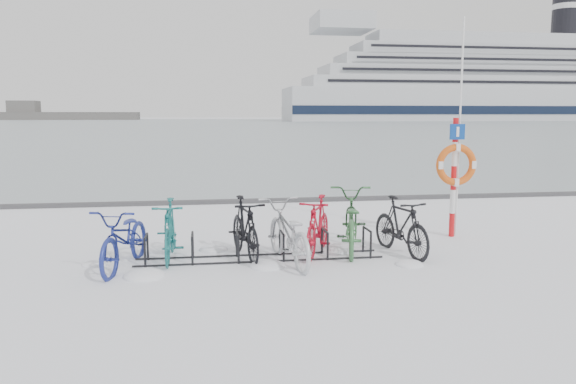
# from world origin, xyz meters

# --- Properties ---
(ground) EXTENTS (900.00, 900.00, 0.00)m
(ground) POSITION_xyz_m (0.00, 0.00, 0.00)
(ground) COLOR white
(ground) RESTS_ON ground
(ice_sheet) EXTENTS (400.00, 298.00, 0.02)m
(ice_sheet) POSITION_xyz_m (0.00, 155.00, 0.01)
(ice_sheet) COLOR #A4B1B9
(ice_sheet) RESTS_ON ground
(quay_edge) EXTENTS (400.00, 0.25, 0.10)m
(quay_edge) POSITION_xyz_m (0.00, 5.90, 0.05)
(quay_edge) COLOR #3F3F42
(quay_edge) RESTS_ON ground
(bike_rack) EXTENTS (4.00, 0.48, 0.46)m
(bike_rack) POSITION_xyz_m (0.00, 0.00, 0.18)
(bike_rack) COLOR black
(bike_rack) RESTS_ON ground
(lifebuoy_station) EXTENTS (0.80, 0.23, 4.14)m
(lifebuoy_station) POSITION_xyz_m (3.85, 1.11, 1.39)
(lifebuoy_station) COLOR red
(lifebuoy_station) RESTS_ON ground
(cruise_ferry) EXTENTS (137.09, 25.86, 45.04)m
(cruise_ferry) POSITION_xyz_m (96.41, 189.94, 12.27)
(cruise_ferry) COLOR silver
(cruise_ferry) RESTS_ON ground
(bike_0) EXTENTS (1.05, 2.00, 1.00)m
(bike_0) POSITION_xyz_m (-2.09, -0.17, 0.50)
(bike_0) COLOR navy
(bike_0) RESTS_ON ground
(bike_1) EXTENTS (0.51, 1.68, 1.01)m
(bike_1) POSITION_xyz_m (-1.45, 0.27, 0.50)
(bike_1) COLOR #176666
(bike_1) RESTS_ON ground
(bike_2) EXTENTS (0.76, 1.77, 1.03)m
(bike_2) POSITION_xyz_m (-0.23, 0.19, 0.51)
(bike_2) COLOR black
(bike_2) RESTS_ON ground
(bike_3) EXTENTS (0.99, 2.03, 1.02)m
(bike_3) POSITION_xyz_m (0.42, -0.25, 0.51)
(bike_3) COLOR #B9BCC1
(bike_3) RESTS_ON ground
(bike_4) EXTENTS (1.11, 1.73, 1.01)m
(bike_4) POSITION_xyz_m (1.02, 0.26, 0.50)
(bike_4) COLOR #B60F24
(bike_4) RESTS_ON ground
(bike_5) EXTENTS (1.21, 2.19, 1.09)m
(bike_5) POSITION_xyz_m (1.62, 0.42, 0.54)
(bike_5) COLOR #34693A
(bike_5) RESTS_ON ground
(bike_6) EXTENTS (0.82, 1.72, 1.00)m
(bike_6) POSITION_xyz_m (2.40, 0.04, 0.50)
(bike_6) COLOR black
(bike_6) RESTS_ON ground
(snow_drifts) EXTENTS (5.31, 2.03, 0.21)m
(snow_drifts) POSITION_xyz_m (-0.18, -0.14, 0.00)
(snow_drifts) COLOR white
(snow_drifts) RESTS_ON ground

